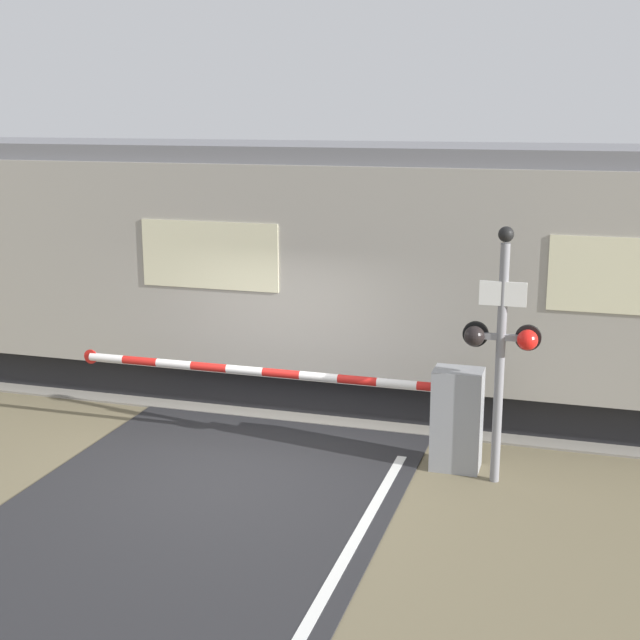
% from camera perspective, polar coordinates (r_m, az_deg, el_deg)
% --- Properties ---
extents(ground_plane, '(80.00, 80.00, 0.00)m').
position_cam_1_polar(ground_plane, '(11.23, -5.41, -9.58)').
color(ground_plane, '#6B6047').
extents(track_bed, '(36.00, 3.20, 0.13)m').
position_cam_1_polar(track_bed, '(14.26, -0.17, -4.36)').
color(track_bed, gray).
rests_on(track_bed, ground_plane).
extents(train, '(20.83, 2.92, 3.86)m').
position_cam_1_polar(train, '(14.18, -4.68, 3.61)').
color(train, black).
rests_on(train, ground_plane).
extents(crossing_barrier, '(5.48, 0.44, 1.28)m').
position_cam_1_polar(crossing_barrier, '(11.19, 6.75, -5.83)').
color(crossing_barrier, gray).
rests_on(crossing_barrier, ground_plane).
extents(signal_post, '(0.91, 0.26, 3.08)m').
position_cam_1_polar(signal_post, '(10.52, 11.50, -1.28)').
color(signal_post, gray).
rests_on(signal_post, ground_plane).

